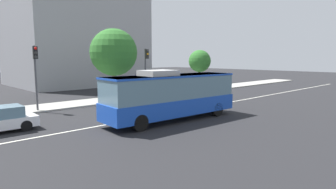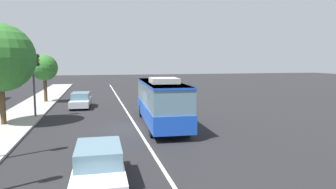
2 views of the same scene
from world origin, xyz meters
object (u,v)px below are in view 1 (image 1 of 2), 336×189
Objects in this scene: sedan_silver at (200,91)px; traffic_light_far_corner at (146,65)px; transit_bus at (172,94)px; street_tree_kerbside_left at (114,52)px; traffic_light_near_corner at (36,67)px; street_tree_kerbside_right at (200,61)px.

traffic_light_far_corner reaches higher than sedan_silver.
transit_bus is 11.64m from sedan_silver.
sedan_silver is 0.64× the size of street_tree_kerbside_left.
street_tree_kerbside_right reaches higher than traffic_light_near_corner.
street_tree_kerbside_right is (4.38, 3.89, 3.09)m from sedan_silver.
street_tree_kerbside_right is at bearing -4.90° from street_tree_kerbside_left.
street_tree_kerbside_right is at bearing 37.79° from transit_bus.
traffic_light_near_corner is 0.99× the size of street_tree_kerbside_right.
sedan_silver is 6.62m from street_tree_kerbside_right.
sedan_silver is 6.47m from traffic_light_far_corner.
transit_bus is 11.55m from street_tree_kerbside_left.
traffic_light_near_corner is 1.00× the size of traffic_light_far_corner.
traffic_light_far_corner is 9.27m from street_tree_kerbside_right.
sedan_silver is at bearing -138.34° from street_tree_kerbside_right.
street_tree_kerbside_left reaches higher than transit_bus.
street_tree_kerbside_left is at bearing 81.26° from transit_bus.
street_tree_kerbside_left is 1.37× the size of street_tree_kerbside_right.
transit_bus is at bearing -145.32° from street_tree_kerbside_right.
street_tree_kerbside_right reaches higher than sedan_silver.
street_tree_kerbside_left is at bearing -119.37° from traffic_light_far_corner.
transit_bus is 11.05m from traffic_light_near_corner.
sedan_silver is at bearing -32.85° from street_tree_kerbside_left.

